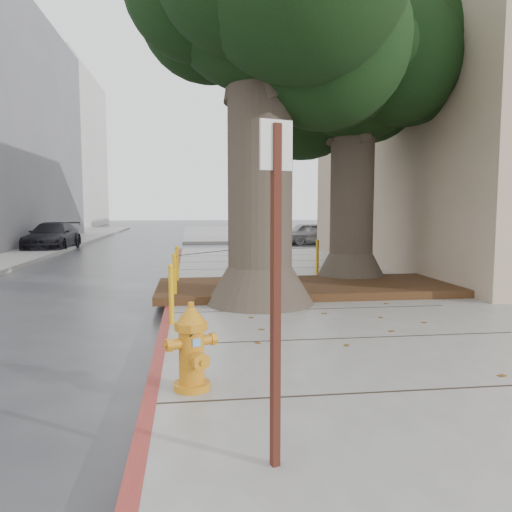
{
  "coord_description": "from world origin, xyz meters",
  "views": [
    {
      "loc": [
        -1.6,
        -6.53,
        1.96
      ],
      "look_at": [
        -0.45,
        2.15,
        1.1
      ],
      "focal_mm": 35.0,
      "sensor_mm": 36.0,
      "label": 1
    }
  ],
  "objects_px": {
    "car_silver": "(314,233)",
    "car_red": "(446,235)",
    "signpost": "(276,275)",
    "fire_hydrant": "(192,347)",
    "car_dark": "(53,236)"
  },
  "relations": [
    {
      "from": "car_silver",
      "to": "car_red",
      "type": "xyz_separation_m",
      "value": [
        6.43,
        -1.8,
        -0.02
      ]
    },
    {
      "from": "signpost",
      "to": "car_silver",
      "type": "xyz_separation_m",
      "value": [
        5.98,
        22.46,
        -0.91
      ]
    },
    {
      "from": "fire_hydrant",
      "to": "car_silver",
      "type": "xyz_separation_m",
      "value": [
        6.55,
        20.9,
        0.01
      ]
    },
    {
      "from": "fire_hydrant",
      "to": "car_dark",
      "type": "distance_m",
      "value": 19.88
    },
    {
      "from": "signpost",
      "to": "car_silver",
      "type": "bearing_deg",
      "value": 56.91
    },
    {
      "from": "car_dark",
      "to": "signpost",
      "type": "bearing_deg",
      "value": -70.08
    },
    {
      "from": "fire_hydrant",
      "to": "signpost",
      "type": "distance_m",
      "value": 1.9
    },
    {
      "from": "fire_hydrant",
      "to": "car_red",
      "type": "xyz_separation_m",
      "value": [
        12.98,
        19.1,
        -0.01
      ]
    },
    {
      "from": "car_red",
      "to": "car_silver",
      "type": "bearing_deg",
      "value": 80.92
    },
    {
      "from": "car_silver",
      "to": "car_red",
      "type": "bearing_deg",
      "value": -106.41
    },
    {
      "from": "fire_hydrant",
      "to": "car_dark",
      "type": "height_order",
      "value": "car_dark"
    },
    {
      "from": "signpost",
      "to": "car_red",
      "type": "height_order",
      "value": "signpost"
    },
    {
      "from": "fire_hydrant",
      "to": "car_red",
      "type": "height_order",
      "value": "car_red"
    },
    {
      "from": "signpost",
      "to": "car_dark",
      "type": "height_order",
      "value": "signpost"
    },
    {
      "from": "signpost",
      "to": "car_red",
      "type": "distance_m",
      "value": 24.12
    }
  ]
}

